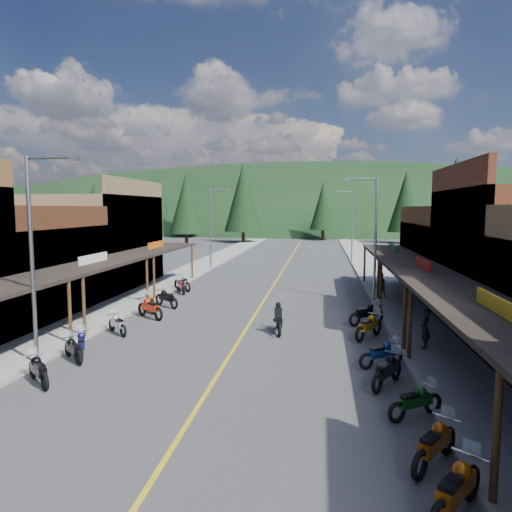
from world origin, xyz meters
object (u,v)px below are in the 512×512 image
at_px(shop_east_3, 468,260).
at_px(pine_3, 323,206).
at_px(rider_on_bike, 279,320).
at_px(bike_west_12, 182,282).
at_px(shop_west_3, 93,241).
at_px(pine_4, 406,201).
at_px(bike_west_5, 73,348).
at_px(bike_east_6, 382,353).
at_px(bike_west_7, 117,323).
at_px(bike_west_6, 81,342).
at_px(bike_west_11, 181,286).
at_px(pine_1, 186,202).
at_px(pine_10, 186,204).
at_px(streetlight_3, 351,223).
at_px(bike_west_10, 166,297).
at_px(bike_east_4, 416,400).
at_px(bike_east_8, 367,313).
at_px(streetlight_2, 373,234).
at_px(bike_west_4, 38,369).
at_px(bike_west_8, 150,307).
at_px(pine_9, 470,206).
at_px(pine_8, 138,209).
at_px(bike_west_9, 151,302).
at_px(pine_5, 480,198).
at_px(bike_east_5, 387,369).
at_px(pine_0, 94,206).
at_px(pine_7, 159,203).
at_px(streetlight_0, 35,251).
at_px(pedestrian_east_b, 380,285).
at_px(bike_east_2, 456,487).
at_px(bike_east_3, 435,442).
at_px(streetlight_1, 212,225).
at_px(pine_11, 455,199).
at_px(pine_2, 243,197).
at_px(pedestrian_east_a, 425,329).

xyz_separation_m(shop_east_3, pine_3, (-9.75, 54.70, 3.95)).
bearing_deg(rider_on_bike, bike_west_12, 118.67).
distance_m(shop_west_3, pine_4, 58.27).
relative_size(bike_west_5, bike_east_6, 0.94).
xyz_separation_m(shop_east_3, bike_west_7, (-19.78, -12.57, -1.98)).
xyz_separation_m(bike_west_6, bike_west_12, (-0.38, 15.05, 0.10)).
bearing_deg(pine_4, bike_west_11, -115.53).
xyz_separation_m(pine_4, rider_on_bike, (-16.32, -59.96, -6.60)).
distance_m(pine_1, pine_10, 20.89).
bearing_deg(streetlight_3, bike_west_10, -116.68).
distance_m(bike_east_4, bike_east_8, 10.75).
relative_size(streetlight_2, bike_west_4, 4.02).
relative_size(pine_10, bike_west_8, 5.01).
distance_m(pine_9, bike_west_12, 46.36).
relative_size(bike_west_10, bike_east_8, 0.98).
distance_m(shop_west_3, pine_8, 29.95).
bearing_deg(bike_west_9, pine_10, 73.53).
xyz_separation_m(pine_5, bike_west_9, (-40.19, -68.46, -7.42)).
relative_size(bike_west_5, bike_east_5, 0.85).
xyz_separation_m(bike_west_9, bike_east_4, (12.64, -12.02, -0.03)).
bearing_deg(pine_8, pine_5, 29.74).
xyz_separation_m(pine_0, pine_7, (8.00, 14.00, 0.75)).
distance_m(streetlight_0, bike_west_9, 10.33).
height_order(pine_3, bike_west_4, pine_3).
distance_m(pine_7, pedestrian_east_b, 78.07).
bearing_deg(bike_west_10, shop_west_3, 87.49).
height_order(bike_west_8, bike_east_4, bike_west_8).
xyz_separation_m(pine_1, bike_east_5, (29.97, -76.17, -6.61)).
relative_size(streetlight_3, pine_3, 0.73).
height_order(bike_west_12, bike_east_2, bike_west_12).
distance_m(bike_west_6, rider_on_bike, 9.00).
xyz_separation_m(pine_9, bike_west_12, (-30.44, -34.50, -5.72)).
bearing_deg(bike_west_9, bike_east_3, -79.88).
xyz_separation_m(pine_1, pine_5, (58.00, 2.00, 0.75)).
relative_size(shop_west_3, streetlight_2, 1.36).
distance_m(streetlight_1, pine_11, 31.46).
relative_size(pine_8, bike_west_5, 5.35).
bearing_deg(pine_0, bike_west_5, -63.20).
bearing_deg(pine_4, pine_2, -175.91).
relative_size(pine_5, bike_west_10, 6.38).
xyz_separation_m(streetlight_0, pine_1, (-17.05, 76.00, 2.78)).
bearing_deg(bike_east_8, bike_east_2, -35.74).
height_order(pine_1, bike_west_10, pine_1).
height_order(shop_east_3, pine_7, pine_7).
bearing_deg(shop_west_3, pine_10, 96.22).
distance_m(pine_2, bike_east_2, 73.06).
distance_m(streetlight_2, pedestrian_east_b, 3.66).
xyz_separation_m(pine_10, pedestrian_east_a, (26.08, -52.03, -5.79)).
distance_m(bike_west_5, bike_west_12, 15.76).
relative_size(streetlight_1, bike_west_7, 4.17).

